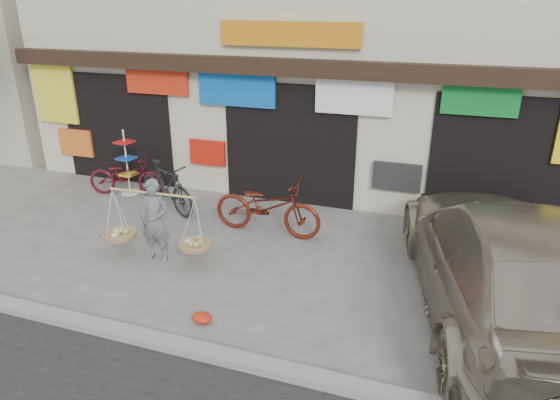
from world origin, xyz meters
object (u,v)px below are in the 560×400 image
(street_vendor, at_px, (156,224))
(bike_2, at_px, (267,206))
(display_rack, at_px, (127,168))
(bike_1, at_px, (166,187))
(bike_0, at_px, (126,176))
(suv, at_px, (510,263))

(street_vendor, distance_m, bike_2, 2.22)
(bike_2, distance_m, display_rack, 4.04)
(bike_1, xyz_separation_m, display_rack, (-1.43, 0.64, 0.07))
(display_rack, bearing_deg, street_vendor, -47.44)
(bike_1, xyz_separation_m, bike_2, (2.48, -0.36, 0.02))
(bike_0, bearing_deg, street_vendor, -148.47)
(bike_2, bearing_deg, bike_0, 78.50)
(suv, bearing_deg, street_vendor, -10.10)
(bike_0, relative_size, suv, 0.28)
(bike_1, height_order, suv, suv)
(bike_1, distance_m, display_rack, 1.57)
(bike_1, bearing_deg, bike_2, -73.47)
(bike_1, relative_size, suv, 0.29)
(street_vendor, bearing_deg, bike_1, 113.15)
(street_vendor, height_order, suv, suv)
(street_vendor, xyz_separation_m, bike_0, (-2.41, 2.53, -0.22))
(bike_0, height_order, display_rack, display_rack)
(bike_1, distance_m, suv, 6.99)
(bike_2, xyz_separation_m, suv, (4.24, -1.51, 0.31))
(street_vendor, bearing_deg, bike_2, 44.63)
(bike_2, bearing_deg, bike_1, 83.08)
(street_vendor, bearing_deg, display_rack, 129.20)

